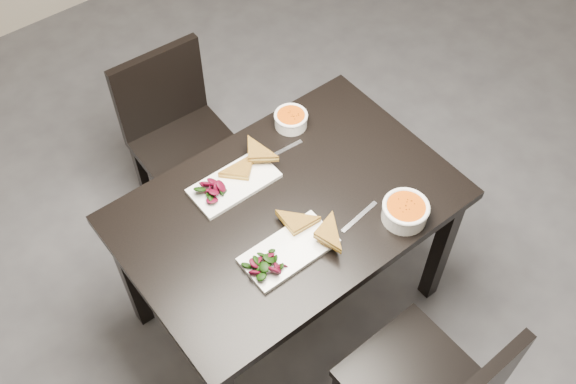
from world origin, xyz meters
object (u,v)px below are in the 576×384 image
object	(u,v)px
table	(288,220)
soup_bowl_far	(291,119)
soup_bowl_near	(405,211)
plate_near	(289,251)
chair_far	(178,131)
plate_far	(234,183)

from	to	relation	value
table	soup_bowl_far	bearing A→B (deg)	50.18
table	soup_bowl_far	world-z (taller)	soup_bowl_far
table	soup_bowl_near	distance (m)	0.44
plate_near	table	bearing A→B (deg)	52.71
table	soup_bowl_near	bearing A→B (deg)	-46.60
plate_near	soup_bowl_far	distance (m)	0.60
table	plate_near	size ratio (longest dim) A/B	3.65
chair_far	soup_bowl_near	size ratio (longest dim) A/B	5.10
chair_far	plate_far	distance (m)	0.66
table	plate_near	distance (m)	0.23
chair_far	soup_bowl_far	size ratio (longest dim) A/B	6.35
plate_near	plate_far	world-z (taller)	same
plate_far	soup_bowl_far	size ratio (longest dim) A/B	2.43
plate_near	plate_far	distance (m)	0.35
chair_far	soup_bowl_far	bearing A→B (deg)	-59.18
chair_far	soup_bowl_near	world-z (taller)	chair_far
plate_near	soup_bowl_near	xyz separation A→B (m)	(0.41, -0.14, 0.03)
chair_far	soup_bowl_near	xyz separation A→B (m)	(0.30, -1.09, 0.31)
chair_far	plate_far	bearing A→B (deg)	-96.12
soup_bowl_near	soup_bowl_far	bearing A→B (deg)	93.27
chair_far	plate_far	size ratio (longest dim) A/B	2.62
chair_far	plate_near	world-z (taller)	chair_far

